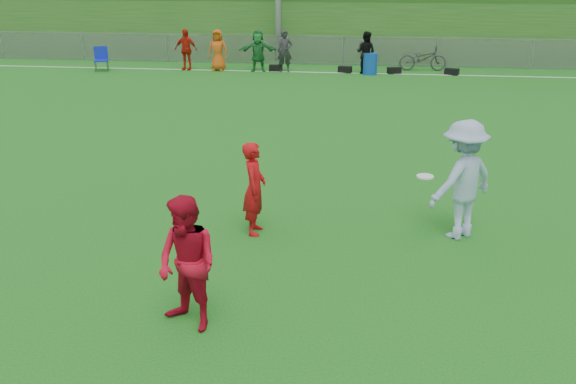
% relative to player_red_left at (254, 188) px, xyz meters
% --- Properties ---
extents(ground, '(120.00, 120.00, 0.00)m').
position_rel_player_red_left_xyz_m(ground, '(0.75, -1.44, -0.81)').
color(ground, '#1A6014').
rests_on(ground, ground).
extents(sideline_far, '(60.00, 0.10, 0.01)m').
position_rel_player_red_left_xyz_m(sideline_far, '(0.75, 16.56, -0.81)').
color(sideline_far, white).
rests_on(sideline_far, ground).
extents(fence, '(58.00, 0.06, 1.30)m').
position_rel_player_red_left_xyz_m(fence, '(0.75, 18.56, -0.16)').
color(fence, gray).
rests_on(fence, ground).
extents(berm, '(120.00, 18.00, 3.00)m').
position_rel_player_red_left_xyz_m(berm, '(0.75, 29.56, 0.69)').
color(berm, '#1F4D15').
rests_on(berm, ground).
extents(spectator_row, '(8.56, 0.93, 1.69)m').
position_rel_player_red_left_xyz_m(spectator_row, '(-2.48, 16.56, 0.04)').
color(spectator_row, red).
rests_on(spectator_row, ground).
extents(gear_bags, '(7.82, 0.48, 0.26)m').
position_rel_player_red_left_xyz_m(gear_bags, '(1.76, 16.66, -0.68)').
color(gear_bags, black).
rests_on(gear_bags, ground).
extents(player_red_left, '(0.40, 0.60, 1.62)m').
position_rel_player_red_left_xyz_m(player_red_left, '(0.00, 0.00, 0.00)').
color(player_red_left, red).
rests_on(player_red_left, ground).
extents(player_red_center, '(1.09, 1.02, 1.78)m').
position_rel_player_red_left_xyz_m(player_red_center, '(-0.31, -3.08, 0.08)').
color(player_red_center, red).
rests_on(player_red_center, ground).
extents(player_blue, '(1.50, 1.43, 2.04)m').
position_rel_player_red_left_xyz_m(player_blue, '(3.48, 0.27, 0.21)').
color(player_blue, '#9EB8DC').
rests_on(player_blue, ground).
extents(frisbee, '(0.26, 0.26, 0.02)m').
position_rel_player_red_left_xyz_m(frisbee, '(2.77, -0.64, 0.55)').
color(frisbee, silver).
rests_on(frisbee, ground).
extents(recycling_bin, '(0.74, 0.74, 0.86)m').
position_rel_player_red_left_xyz_m(recycling_bin, '(1.91, 16.35, -0.38)').
color(recycling_bin, '#0F45AB').
rests_on(recycling_bin, ground).
extents(camp_chair, '(0.71, 0.71, 1.00)m').
position_rel_player_red_left_xyz_m(camp_chair, '(-9.26, 15.78, -0.52)').
color(camp_chair, '#1022B6').
rests_on(camp_chair, ground).
extents(bicycle, '(1.99, 0.80, 1.03)m').
position_rel_player_red_left_xyz_m(bicycle, '(4.11, 17.56, -0.30)').
color(bicycle, '#303033').
rests_on(bicycle, ground).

